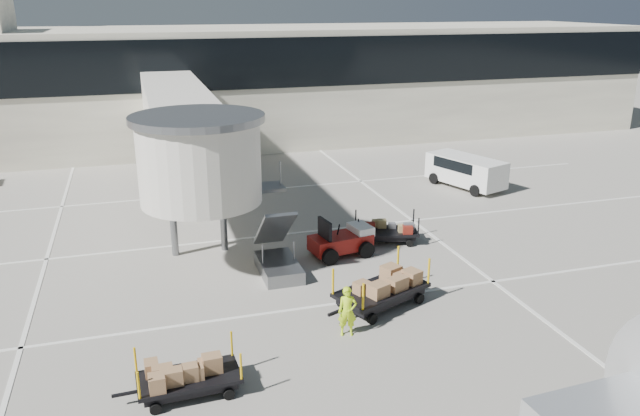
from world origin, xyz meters
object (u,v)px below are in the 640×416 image
Objects in this scene: baggage_tug at (342,241)px; minivan at (464,169)px; box_cart_far at (186,376)px; ground_worker at (347,311)px; suitcase_cart at (385,232)px; box_cart_near at (377,291)px.

minivan is (9.59, 7.34, 0.42)m from baggage_tug.
ground_worker reaches higher than box_cart_far.
minivan reaches higher than box_cart_far.
minivan is (7.39, 6.53, 0.57)m from suitcase_cart.
baggage_tug reaches higher than box_cart_far.
minivan is (9.92, 11.98, 0.42)m from box_cart_near.
suitcase_cart is 6.01m from box_cart_near.
baggage_tug reaches higher than box_cart_near.
suitcase_cart is at bearing 73.01° from ground_worker.
minivan is at bearing 63.20° from ground_worker.
ground_worker reaches higher than suitcase_cart.
box_cart_near is (-2.54, -5.45, 0.15)m from suitcase_cart.
box_cart_near is at bearing 22.95° from box_cart_far.
box_cart_far is at bearing -177.39° from box_cart_near.
ground_worker is 17.68m from minivan.
suitcase_cart is at bearing 42.31° from box_cart_near.
minivan reaches higher than baggage_tug.
baggage_tug is at bearing 86.43° from ground_worker.
baggage_tug is at bearing -162.08° from minivan.
suitcase_cart is at bearing -158.03° from minivan.
box_cart_near is 1.20× the size of box_cart_far.
box_cart_near is 15.56m from minivan.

